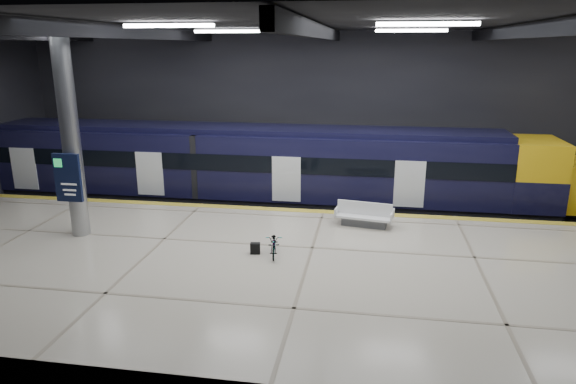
# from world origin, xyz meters

# --- Properties ---
(ground) EXTENTS (30.00, 30.00, 0.00)m
(ground) POSITION_xyz_m (0.00, 0.00, 0.00)
(ground) COLOR black
(ground) RESTS_ON ground
(room_shell) EXTENTS (30.10, 16.10, 8.05)m
(room_shell) POSITION_xyz_m (-0.00, 0.00, 5.72)
(room_shell) COLOR black
(room_shell) RESTS_ON ground
(platform) EXTENTS (30.00, 11.00, 1.10)m
(platform) POSITION_xyz_m (0.00, -2.50, 0.55)
(platform) COLOR beige
(platform) RESTS_ON ground
(safety_strip) EXTENTS (30.00, 0.40, 0.01)m
(safety_strip) POSITION_xyz_m (0.00, 2.75, 1.11)
(safety_strip) COLOR gold
(safety_strip) RESTS_ON platform
(rails) EXTENTS (30.00, 1.52, 0.16)m
(rails) POSITION_xyz_m (0.00, 5.50, 0.08)
(rails) COLOR gray
(rails) RESTS_ON ground
(train) EXTENTS (29.40, 2.84, 3.79)m
(train) POSITION_xyz_m (-2.89, 5.50, 2.06)
(train) COLOR black
(train) RESTS_ON ground
(bench) EXTENTS (2.14, 1.17, 0.90)m
(bench) POSITION_xyz_m (1.60, 1.37, 1.42)
(bench) COLOR #595B60
(bench) RESTS_ON platform
(bicycle) EXTENTS (0.70, 1.45, 0.73)m
(bicycle) POSITION_xyz_m (-1.10, -1.77, 1.47)
(bicycle) COLOR #99999E
(bicycle) RESTS_ON platform
(pannier_bag) EXTENTS (0.32, 0.21, 0.35)m
(pannier_bag) POSITION_xyz_m (-1.70, -1.77, 1.28)
(pannier_bag) COLOR black
(pannier_bag) RESTS_ON platform
(info_column) EXTENTS (0.90, 0.78, 6.90)m
(info_column) POSITION_xyz_m (-8.00, -1.03, 4.46)
(info_column) COLOR #9EA0A5
(info_column) RESTS_ON platform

